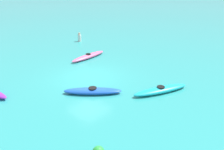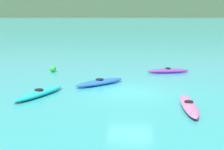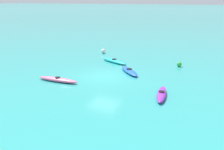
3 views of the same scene
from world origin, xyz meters
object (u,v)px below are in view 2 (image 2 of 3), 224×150
kayak_blue (100,82)px  kayak_cyan (39,93)px  buoy_green (53,69)px  kayak_pink (189,105)px  kayak_purple (168,71)px

kayak_blue → kayak_cyan: size_ratio=0.85×
kayak_blue → buoy_green: 5.26m
kayak_pink → buoy_green: (-8.59, 7.57, 0.07)m
kayak_pink → kayak_cyan: size_ratio=1.00×
kayak_purple → kayak_cyan: same height
buoy_green → kayak_purple: bearing=3.3°
kayak_cyan → buoy_green: buoy_green is taller
kayak_purple → kayak_pink: bearing=-87.8°
kayak_blue → buoy_green: buoy_green is taller
kayak_cyan → buoy_green: size_ratio=7.49×
kayak_purple → kayak_blue: size_ratio=1.04×
kayak_purple → buoy_green: bearing=-176.7°
kayak_blue → kayak_cyan: 3.91m
kayak_cyan → buoy_green: (-1.10, 6.22, 0.07)m
kayak_pink → buoy_green: buoy_green is taller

